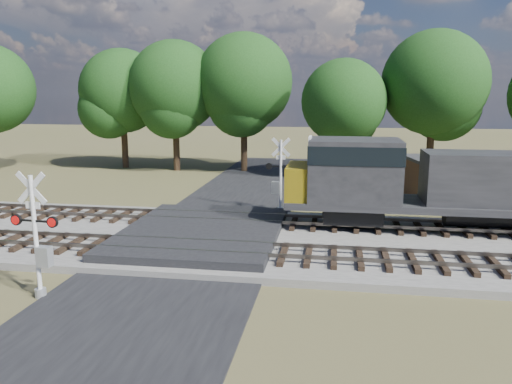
# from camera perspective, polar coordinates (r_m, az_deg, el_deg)

# --- Properties ---
(ground) EXTENTS (160.00, 160.00, 0.00)m
(ground) POSITION_cam_1_polar(r_m,az_deg,el_deg) (22.73, -6.48, -5.93)
(ground) COLOR brown
(ground) RESTS_ON ground
(ballast_bed) EXTENTS (140.00, 10.00, 0.30)m
(ballast_bed) POSITION_cam_1_polar(r_m,az_deg,el_deg) (22.75, 19.10, -6.08)
(ballast_bed) COLOR gray
(ballast_bed) RESTS_ON ground
(road) EXTENTS (7.00, 60.00, 0.08)m
(road) POSITION_cam_1_polar(r_m,az_deg,el_deg) (22.72, -6.48, -5.83)
(road) COLOR black
(road) RESTS_ON ground
(crossing_panel) EXTENTS (7.00, 9.00, 0.62)m
(crossing_panel) POSITION_cam_1_polar(r_m,az_deg,el_deg) (23.10, -6.16, -4.82)
(crossing_panel) COLOR #262628
(crossing_panel) RESTS_ON ground
(track_near) EXTENTS (140.00, 2.60, 0.33)m
(track_near) POSITION_cam_1_polar(r_m,az_deg,el_deg) (20.11, 0.62, -6.92)
(track_near) COLOR black
(track_near) RESTS_ON ballast_bed
(track_far) EXTENTS (140.00, 2.60, 0.33)m
(track_far) POSITION_cam_1_polar(r_m,az_deg,el_deg) (24.87, 2.32, -3.37)
(track_far) COLOR black
(track_far) RESTS_ON ballast_bed
(crossing_signal_near) EXTENTS (1.71, 0.37, 4.25)m
(crossing_signal_near) POSITION_cam_1_polar(r_m,az_deg,el_deg) (17.81, -23.57, -5.74)
(crossing_signal_near) COLOR silver
(crossing_signal_near) RESTS_ON ground
(crossing_signal_far) EXTENTS (1.72, 0.40, 4.27)m
(crossing_signal_far) POSITION_cam_1_polar(r_m,az_deg,el_deg) (28.10, 2.65, 1.17)
(crossing_signal_far) COLOR silver
(crossing_signal_far) RESTS_ON ground
(equipment_shed) EXTENTS (4.82, 4.82, 2.84)m
(equipment_shed) POSITION_cam_1_polar(r_m,az_deg,el_deg) (32.59, 20.55, 1.26)
(equipment_shed) COLOR #4D3121
(equipment_shed) RESTS_ON ground
(treeline) EXTENTS (78.97, 11.77, 11.68)m
(treeline) POSITION_cam_1_polar(r_m,az_deg,el_deg) (41.48, 12.25, 11.51)
(treeline) COLOR black
(treeline) RESTS_ON ground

